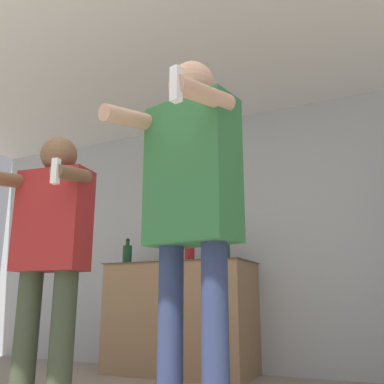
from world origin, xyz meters
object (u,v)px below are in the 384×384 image
object	(u,v)px
bottle_green_wine	(127,254)
person_man_side	(51,246)
person_woman_foreground	(191,197)
bottle_brown_liquor	(190,252)
bottle_tall_gin	(225,246)

from	to	relation	value
bottle_green_wine	person_man_side	distance (m)	1.84
person_woman_foreground	person_man_side	size ratio (longest dim) A/B	1.07
bottle_brown_liquor	person_man_side	xyz separation A→B (m)	(-0.09, -1.73, -0.14)
bottle_green_wine	bottle_brown_liquor	bearing A→B (deg)	0.00
bottle_tall_gin	person_man_side	size ratio (longest dim) A/B	0.21
bottle_green_wine	person_man_side	world-z (taller)	person_man_side
person_man_side	bottle_tall_gin	bearing A→B (deg)	75.46
bottle_brown_liquor	bottle_green_wine	bearing A→B (deg)	-180.00
person_man_side	bottle_brown_liquor	bearing A→B (deg)	86.97
person_man_side	bottle_green_wine	bearing A→B (deg)	109.44
person_man_side	person_woman_foreground	bearing A→B (deg)	-14.12
bottle_brown_liquor	bottle_green_wine	size ratio (longest dim) A/B	0.97
bottle_tall_gin	bottle_brown_liquor	bearing A→B (deg)	180.00
bottle_green_wine	person_woman_foreground	world-z (taller)	person_woman_foreground
bottle_brown_liquor	person_woman_foreground	distance (m)	2.20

